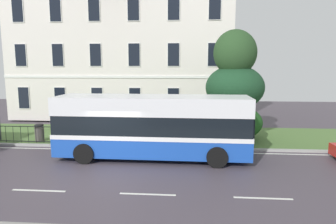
# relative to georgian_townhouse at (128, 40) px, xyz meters

# --- Properties ---
(ground_plane) EXTENTS (60.00, 56.00, 0.18)m
(ground_plane) POSITION_rel_georgian_townhouse_xyz_m (2.46, -15.34, -6.94)
(ground_plane) COLOR #463E46
(georgian_townhouse) EXTENTS (18.56, 10.48, 13.54)m
(georgian_townhouse) POSITION_rel_georgian_townhouse_xyz_m (0.00, 0.00, 0.00)
(georgian_townhouse) COLOR silver
(georgian_townhouse) RESTS_ON ground_plane
(iron_verge_railing) EXTENTS (16.83, 0.04, 0.97)m
(iron_verge_railing) POSITION_rel_georgian_townhouse_xyz_m (-0.00, -12.06, -6.31)
(iron_verge_railing) COLOR black
(iron_verge_railing) RESTS_ON ground_plane
(evergreen_tree) EXTENTS (4.09, 4.11, 6.64)m
(evergreen_tree) POSITION_rel_georgian_townhouse_xyz_m (8.43, -9.87, -4.12)
(evergreen_tree) COLOR #423328
(evergreen_tree) RESTS_ON ground_plane
(single_decker_bus) EXTENTS (9.34, 2.63, 3.07)m
(single_decker_bus) POSITION_rel_georgian_townhouse_xyz_m (4.10, -14.02, -5.31)
(single_decker_bus) COLOR #1B4BB4
(single_decker_bus) RESTS_ON ground_plane
(litter_bin) EXTENTS (0.53, 0.53, 1.04)m
(litter_bin) POSITION_rel_georgian_townhouse_xyz_m (-2.95, -11.64, -6.28)
(litter_bin) COLOR #4C4742
(litter_bin) RESTS_ON ground_plane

